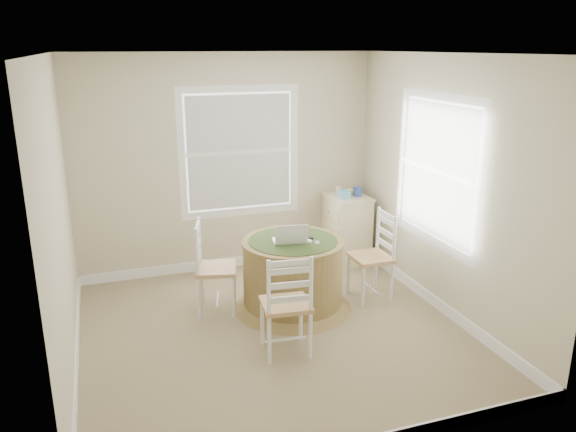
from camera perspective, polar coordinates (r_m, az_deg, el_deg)
name	(u,v)px	position (r m, az deg, el deg)	size (l,w,h in m)	color
room	(284,198)	(5.25, -0.37, 1.88)	(3.64, 3.64, 2.64)	#90805B
round_table	(293,271)	(5.86, 0.50, -5.65)	(1.23, 1.23, 0.76)	olive
chair_left	(216,268)	(5.82, -7.30, -5.29)	(0.42, 0.40, 0.95)	white
chair_near	(286,304)	(5.02, -0.24, -8.91)	(0.42, 0.40, 0.95)	white
chair_right	(371,257)	(6.14, 8.40, -4.14)	(0.42, 0.40, 0.95)	white
laptop	(290,239)	(5.68, 0.18, -2.38)	(0.37, 0.34, 0.23)	white
mouse	(309,241)	(5.71, 2.12, -2.54)	(0.06, 0.10, 0.03)	white
phone	(317,243)	(5.68, 2.98, -2.75)	(0.04, 0.09, 0.02)	#B7BABF
keys	(310,239)	(5.78, 2.29, -2.32)	(0.06, 0.05, 0.03)	black
corner_chest	(345,228)	(7.18, 5.85, -1.24)	(0.52, 0.66, 0.87)	#F3E9B6
tissue_box	(344,194)	(6.90, 5.71, 2.19)	(0.12, 0.12, 0.10)	#5B9ED2
box_yellow	(348,192)	(7.10, 6.09, 2.42)	(0.15, 0.10, 0.06)	#DEE14F
box_blue	(359,192)	(7.01, 7.23, 2.45)	(0.08, 0.08, 0.12)	#324798
cup_cream	(337,190)	(7.14, 5.00, 2.65)	(0.07, 0.07, 0.09)	beige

